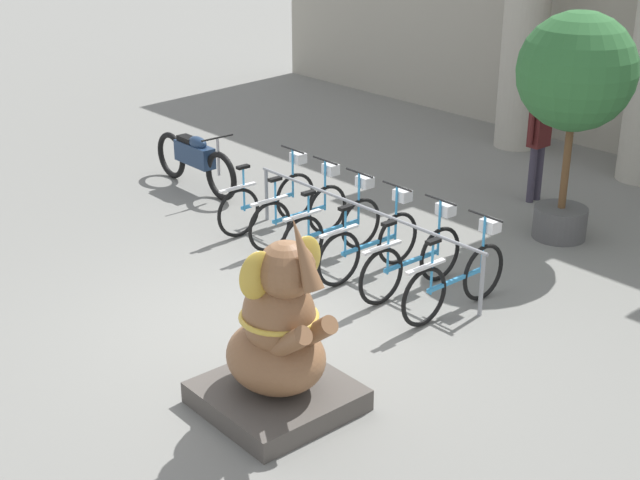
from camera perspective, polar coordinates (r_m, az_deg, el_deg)
The scene contains 12 objects.
ground_plane at distance 9.79m, azimuth -3.67°, elevation -5.36°, with size 60.00×60.00×0.00m, color slate.
bike_rack at distance 11.05m, azimuth 2.66°, elevation 1.50°, with size 3.98×0.05×0.77m.
bicycle_0 at distance 12.25m, azimuth -3.25°, elevation 2.63°, with size 0.48×1.66×1.05m.
bicycle_1 at distance 11.76m, azimuth -1.21°, elevation 1.79°, with size 0.48×1.66×1.05m.
bicycle_2 at distance 11.27m, azimuth 0.93°, elevation 0.85°, with size 0.48×1.66×1.05m.
bicycle_3 at distance 10.81m, azimuth 3.29°, elevation -0.16°, with size 0.48×1.66×1.05m.
bicycle_4 at distance 10.40m, azimuth 6.01°, elevation -1.20°, with size 0.48×1.66×1.05m.
bicycle_5 at distance 9.98m, azimuth 8.77°, elevation -2.40°, with size 0.48×1.66×1.05m.
elephant_statue at distance 8.01m, azimuth -2.66°, elevation -6.69°, with size 1.26×1.26×1.99m.
motorcycle at distance 13.89m, azimuth -7.99°, elevation 5.16°, with size 2.14×0.55×0.97m.
person_pedestrian at distance 13.45m, azimuth 13.86°, elevation 6.65°, with size 0.23×0.47×1.73m.
potted_tree at distance 11.84m, azimuth 16.03°, elevation 9.75°, with size 1.52×1.52×3.01m.
Camera 1 is at (6.96, -5.15, 4.57)m, focal length 50.00 mm.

